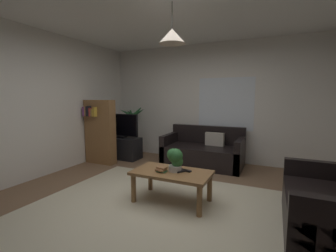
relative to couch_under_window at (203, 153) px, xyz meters
name	(u,v)px	position (x,y,z in m)	size (l,w,h in m)	color
floor	(159,206)	(-0.01, -2.07, -0.28)	(4.96, 5.13, 0.02)	brown
rug	(152,211)	(-0.01, -2.27, -0.27)	(3.22, 2.82, 0.01)	beige
wall_back	(210,103)	(-0.01, 0.52, 1.06)	(5.08, 0.06, 2.66)	silver
wall_left	(31,105)	(-2.52, -2.07, 1.06)	(0.06, 5.13, 2.66)	silver
window_pane	(225,104)	(0.35, 0.49, 1.04)	(1.21, 0.01, 1.16)	white
couch_under_window	(203,153)	(0.00, 0.00, 0.00)	(1.66, 0.86, 0.82)	black
couch_right_side	(334,211)	(1.98, -1.92, 0.00)	(0.86, 1.38, 0.82)	black
coffee_table	(172,176)	(0.11, -1.90, 0.09)	(1.07, 0.60, 0.44)	olive
book_on_table_0	(162,171)	(-0.01, -1.98, 0.17)	(0.13, 0.10, 0.02)	#387247
book_on_table_1	(161,170)	(-0.02, -1.99, 0.20)	(0.13, 0.11, 0.02)	#99663F
book_on_table_2	(162,168)	(-0.01, -1.98, 0.22)	(0.12, 0.09, 0.03)	#99663F
remote_on_table_0	(186,170)	(0.28, -1.81, 0.17)	(0.05, 0.16, 0.02)	black
remote_on_table_1	(182,171)	(0.24, -1.87, 0.17)	(0.05, 0.16, 0.02)	black
potted_plant_on_table	(175,158)	(0.14, -1.87, 0.34)	(0.22, 0.21, 0.32)	beige
tv_stand	(122,148)	(-1.94, -0.26, -0.02)	(0.90, 0.44, 0.50)	black
tv	(121,126)	(-1.94, -0.28, 0.52)	(0.93, 0.16, 0.57)	black
potted_palm_corner	(133,133)	(-1.96, 0.27, 0.25)	(0.76, 0.75, 1.28)	brown
bookshelf_corner	(100,131)	(-2.13, -0.80, 0.45)	(0.70, 0.31, 1.40)	olive
pendant_lamp	(172,36)	(0.11, -1.90, 1.97)	(0.35, 0.35, 0.52)	black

